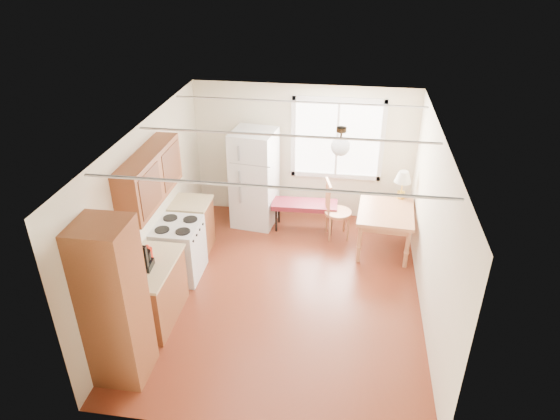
% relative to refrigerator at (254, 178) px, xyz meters
% --- Properties ---
extents(room_shell, '(4.60, 5.60, 2.62)m').
position_rel_refrigerator_xyz_m(room_shell, '(0.83, -2.01, 0.36)').
color(room_shell, '#521D11').
rests_on(room_shell, ground).
extents(kitchen_run, '(0.65, 3.40, 2.20)m').
position_rel_refrigerator_xyz_m(kitchen_run, '(-0.88, -2.65, -0.05)').
color(kitchen_run, brown).
rests_on(kitchen_run, ground).
extents(window_unit, '(1.64, 0.05, 1.51)m').
position_rel_refrigerator_xyz_m(window_unit, '(1.43, 0.46, 0.66)').
color(window_unit, white).
rests_on(window_unit, room_shell).
extents(pendant_light, '(0.26, 0.26, 0.40)m').
position_rel_refrigerator_xyz_m(pendant_light, '(1.53, -1.61, 1.34)').
color(pendant_light, '#312415').
rests_on(pendant_light, room_shell).
extents(refrigerator, '(0.82, 0.82, 1.78)m').
position_rel_refrigerator_xyz_m(refrigerator, '(0.00, 0.00, 0.00)').
color(refrigerator, silver).
rests_on(refrigerator, ground).
extents(bench, '(1.18, 0.47, 0.54)m').
position_rel_refrigerator_xyz_m(bench, '(0.93, -0.13, -0.41)').
color(bench, maroon).
rests_on(bench, ground).
extents(dining_table, '(0.97, 1.25, 0.75)m').
position_rel_refrigerator_xyz_m(dining_table, '(2.33, -0.55, -0.25)').
color(dining_table, '#AA6941').
rests_on(dining_table, ground).
extents(chair, '(0.50, 0.50, 1.07)m').
position_rel_refrigerator_xyz_m(chair, '(1.44, -0.33, -0.28)').
color(chair, '#AA6941').
rests_on(chair, ground).
extents(table_lamp, '(0.29, 0.29, 0.50)m').
position_rel_refrigerator_xyz_m(table_lamp, '(2.59, -0.11, 0.22)').
color(table_lamp, gold).
rests_on(table_lamp, dining_table).
extents(coffee_maker, '(0.22, 0.27, 0.40)m').
position_rel_refrigerator_xyz_m(coffee_maker, '(-0.89, -2.96, 0.15)').
color(coffee_maker, black).
rests_on(coffee_maker, kitchen_run).
extents(kettle, '(0.13, 0.13, 0.25)m').
position_rel_refrigerator_xyz_m(kettle, '(-0.90, -2.76, 0.11)').
color(kettle, red).
rests_on(kettle, kitchen_run).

